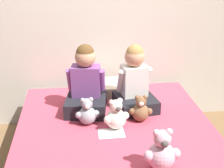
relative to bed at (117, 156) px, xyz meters
name	(u,v)px	position (x,y,z in m)	size (l,w,h in m)	color
wall_behind_bed	(103,11)	(0.00, 1.11, 1.02)	(8.00, 0.06, 2.50)	beige
bed	(117,156)	(0.00, 0.00, 0.00)	(1.67, 1.94, 0.47)	#473828
child_on_left	(86,85)	(-0.23, 0.43, 0.48)	(0.41, 0.42, 0.62)	black
child_on_right	(135,83)	(0.22, 0.43, 0.48)	(0.40, 0.42, 0.60)	black
teddy_bear_held_by_left_child	(87,113)	(-0.23, 0.17, 0.34)	(0.20, 0.15, 0.24)	#939399
teddy_bear_held_by_right_child	(141,110)	(0.23, 0.17, 0.34)	(0.20, 0.15, 0.24)	brown
teddy_bear_between_children	(116,116)	(0.00, 0.07, 0.35)	(0.22, 0.17, 0.27)	silver
teddy_bear_at_foot_of_bed	(161,152)	(0.23, -0.48, 0.36)	(0.25, 0.19, 0.30)	#DBA3B2
pillow_at_headboard	(107,88)	(0.00, 0.77, 0.29)	(0.48, 0.33, 0.11)	beige
sign_card	(111,133)	(-0.05, -0.01, 0.24)	(0.21, 0.15, 0.00)	white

